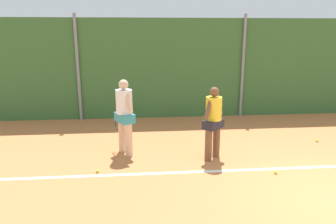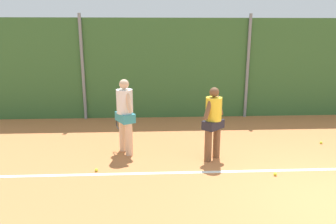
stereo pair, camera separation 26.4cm
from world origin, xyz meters
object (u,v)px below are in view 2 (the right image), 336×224
player_foreground_near (213,120)px  tennis_ball_1 (96,170)px  tennis_ball_0 (321,143)px  player_midcourt (125,112)px  tennis_ball_2 (275,174)px

player_foreground_near → tennis_ball_1: (-2.51, -0.54, -0.89)m
player_foreground_near → tennis_ball_0: player_foreground_near is taller
tennis_ball_0 → player_midcourt: bearing=-176.1°
tennis_ball_1 → tennis_ball_2: (3.62, -0.38, 0.00)m
player_foreground_near → player_midcourt: size_ratio=0.93×
player_foreground_near → player_midcourt: 2.04m
tennis_ball_0 → tennis_ball_2: 2.59m
player_midcourt → tennis_ball_1: 1.51m
tennis_ball_0 → tennis_ball_1: 5.69m
tennis_ball_0 → tennis_ball_2: bearing=-137.0°
tennis_ball_1 → tennis_ball_0: bearing=14.1°
tennis_ball_0 → tennis_ball_2: size_ratio=1.00×
tennis_ball_0 → player_foreground_near: bearing=-164.3°
tennis_ball_2 → player_midcourt: bearing=155.3°
player_foreground_near → tennis_ball_2: (1.11, -0.92, -0.89)m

